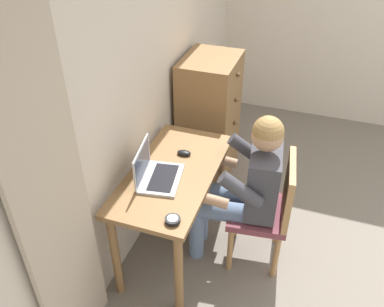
% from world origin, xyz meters
% --- Properties ---
extents(wall_back, '(4.80, 0.05, 2.50)m').
position_xyz_m(wall_back, '(0.00, 2.20, 1.25)').
color(wall_back, beige).
rests_on(wall_back, ground_plane).
extents(curtain_panel, '(0.49, 0.03, 2.27)m').
position_xyz_m(curtain_panel, '(-1.14, 2.13, 1.14)').
color(curtain_panel, '#BCAD99').
rests_on(curtain_panel, ground_plane).
extents(desk, '(1.09, 0.55, 0.75)m').
position_xyz_m(desk, '(-0.30, 1.85, 0.62)').
color(desk, olive).
rests_on(desk, ground_plane).
extents(dresser, '(0.56, 0.48, 1.14)m').
position_xyz_m(dresser, '(0.73, 1.92, 0.57)').
color(dresser, olive).
rests_on(dresser, ground_plane).
extents(chair, '(0.47, 0.45, 0.88)m').
position_xyz_m(chair, '(-0.16, 1.21, 0.49)').
color(chair, brown).
rests_on(chair, ground_plane).
extents(person_seated, '(0.58, 0.61, 1.19)m').
position_xyz_m(person_seated, '(-0.18, 1.39, 0.67)').
color(person_seated, '#6B84AD').
rests_on(person_seated, ground_plane).
extents(laptop, '(0.38, 0.30, 0.24)m').
position_xyz_m(laptop, '(-0.42, 1.93, 0.80)').
color(laptop, '#B7BABF').
rests_on(laptop, desk).
extents(computer_mouse, '(0.07, 0.10, 0.03)m').
position_xyz_m(computer_mouse, '(-0.10, 1.85, 0.76)').
color(computer_mouse, black).
rests_on(computer_mouse, desk).
extents(desk_clock, '(0.09, 0.09, 0.03)m').
position_xyz_m(desk_clock, '(-0.75, 1.68, 0.76)').
color(desk_clock, black).
rests_on(desk_clock, desk).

